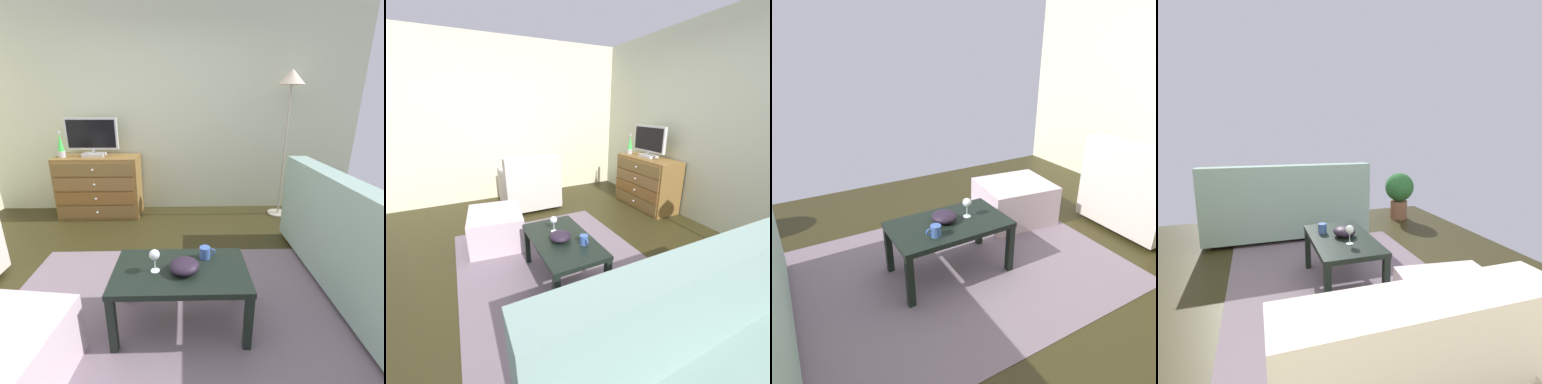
% 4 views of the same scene
% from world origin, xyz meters
% --- Properties ---
extents(ground_plane, '(5.38, 4.63, 0.05)m').
position_xyz_m(ground_plane, '(0.00, 0.00, -0.03)').
color(ground_plane, '#2E2913').
extents(wall_accent_rear, '(5.38, 0.12, 2.67)m').
position_xyz_m(wall_accent_rear, '(0.00, 2.07, 1.34)').
color(wall_accent_rear, beige).
rests_on(wall_accent_rear, ground_plane).
extents(wall_plain_left, '(0.12, 4.63, 2.67)m').
position_xyz_m(wall_plain_left, '(-2.45, 0.00, 1.34)').
color(wall_plain_left, beige).
rests_on(wall_plain_left, ground_plane).
extents(area_rug, '(2.60, 1.90, 0.01)m').
position_xyz_m(area_rug, '(0.20, -0.20, 0.00)').
color(area_rug, slate).
rests_on(area_rug, ground_plane).
extents(dresser, '(1.06, 0.49, 0.82)m').
position_xyz_m(dresser, '(-0.85, 1.76, 0.41)').
color(dresser, brown).
rests_on(dresser, ground_plane).
extents(tv, '(0.66, 0.18, 0.49)m').
position_xyz_m(tv, '(-0.90, 1.79, 1.08)').
color(tv, silver).
rests_on(tv, dresser).
extents(lava_lamp, '(0.09, 0.09, 0.33)m').
position_xyz_m(lava_lamp, '(-1.29, 1.72, 0.97)').
color(lava_lamp, '#B7B7BC').
rests_on(lava_lamp, dresser).
extents(coffee_table, '(0.90, 0.52, 0.44)m').
position_xyz_m(coffee_table, '(0.27, -0.22, 0.38)').
color(coffee_table, black).
rests_on(coffee_table, ground_plane).
extents(wine_glass, '(0.07, 0.07, 0.16)m').
position_xyz_m(wine_glass, '(0.10, -0.24, 0.55)').
color(wine_glass, silver).
rests_on(wine_glass, coffee_table).
extents(mug, '(0.11, 0.08, 0.08)m').
position_xyz_m(mug, '(0.44, -0.09, 0.48)').
color(mug, '#3C5CA4').
rests_on(mug, coffee_table).
extents(bowl_decorative, '(0.19, 0.19, 0.09)m').
position_xyz_m(bowl_decorative, '(0.29, -0.25, 0.48)').
color(bowl_decorative, '#251A2A').
rests_on(bowl_decorative, coffee_table).
extents(couch_large, '(0.85, 2.02, 0.94)m').
position_xyz_m(couch_large, '(1.77, 0.09, 0.36)').
color(couch_large, '#332319').
rests_on(couch_large, ground_plane).
extents(armchair, '(0.80, 0.86, 0.88)m').
position_xyz_m(armchair, '(-1.69, 0.03, 0.36)').
color(armchair, '#332319').
rests_on(armchair, ground_plane).
extents(ottoman, '(0.77, 0.68, 0.41)m').
position_xyz_m(ottoman, '(-0.72, -0.67, 0.20)').
color(ottoman, beige).
rests_on(ottoman, ground_plane).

